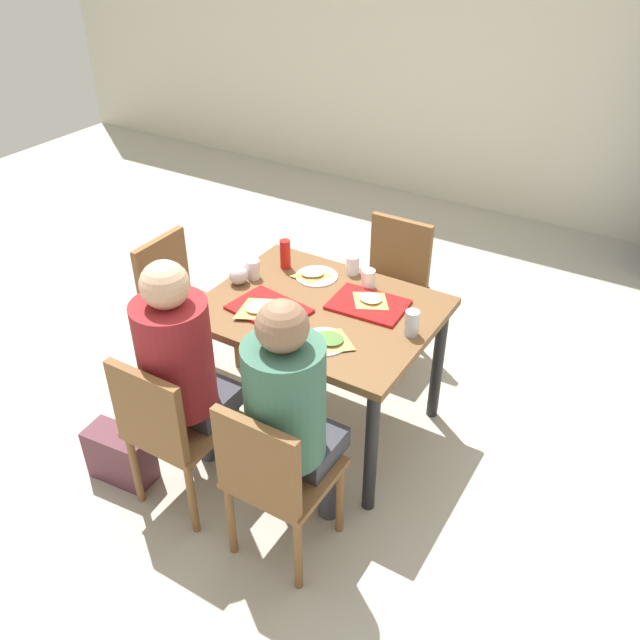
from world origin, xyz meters
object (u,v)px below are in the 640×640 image
object	(u,v)px
pizza_slice_a	(260,307)
plastic_cup_b	(281,339)
chair_left_end	(178,299)
plastic_cup_c	(253,269)
pizza_slice_d	(329,340)
chair_near_left	(168,425)
plastic_cup_a	(352,265)
chair_far_side	(392,279)
tray_red_near	(269,309)
pizza_slice_c	(312,274)
person_in_red	(183,364)
plastic_cup_d	(368,279)
paper_plate_center	(317,276)
tray_red_far	(368,305)
paper_plate_near_edge	(324,342)
soda_can	(412,323)
handbag	(121,455)
person_in_brown_jacket	(290,409)
chair_near_right	(273,475)
main_table	(320,324)
pizza_slice_b	(371,299)
foil_bundle	(239,275)
condiment_bottle	(285,254)

from	to	relation	value
pizza_slice_a	plastic_cup_b	bearing A→B (deg)	-37.18
chair_left_end	plastic_cup_c	bearing A→B (deg)	7.56
pizza_slice_d	plastic_cup_c	bearing A→B (deg)	154.92
chair_near_left	plastic_cup_a	distance (m)	1.26
chair_far_side	tray_red_near	distance (m)	1.03
pizza_slice_c	plastic_cup_a	size ratio (longest dim) A/B	2.09
person_in_red	pizza_slice_c	distance (m)	0.92
chair_near_left	plastic_cup_d	size ratio (longest dim) A/B	8.42
paper_plate_center	plastic_cup_a	distance (m)	0.20
pizza_slice_c	pizza_slice_d	xyz separation A→B (m)	(0.37, -0.46, -0.00)
tray_red_far	paper_plate_near_edge	xyz separation A→B (m)	(-0.03, -0.37, -0.00)
chair_left_end	pizza_slice_a	xyz separation A→B (m)	(0.72, -0.18, 0.28)
chair_far_side	soda_can	size ratio (longest dim) A/B	6.90
plastic_cup_a	plastic_cup_b	xyz separation A→B (m)	(0.06, -0.74, 0.00)
chair_near_left	handbag	bearing A→B (deg)	-177.40
chair_far_side	pizza_slice_a	xyz separation A→B (m)	(-0.22, -1.00, 0.28)
person_in_brown_jacket	paper_plate_near_edge	bearing A→B (deg)	104.13
chair_near_right	plastic_cup_b	bearing A→B (deg)	119.05
paper_plate_center	plastic_cup_a	bearing A→B (deg)	43.42
main_table	chair_near_left	world-z (taller)	chair_near_left
pizza_slice_b	plastic_cup_b	xyz separation A→B (m)	(-0.17, -0.53, 0.03)
person_in_brown_jacket	tray_red_near	xyz separation A→B (m)	(-0.47, 0.53, 0.02)
tray_red_far	plastic_cup_c	xyz separation A→B (m)	(-0.64, -0.07, 0.04)
paper_plate_near_edge	chair_near_right	bearing A→B (deg)	-79.18
pizza_slice_c	foil_bundle	xyz separation A→B (m)	(-0.29, -0.25, 0.03)
plastic_cup_b	handbag	distance (m)	1.04
main_table	chair_near_right	bearing A→B (deg)	-71.34
pizza_slice_b	tray_red_far	bearing A→B (deg)	-86.56
person_in_brown_jacket	plastic_cup_a	world-z (taller)	person_in_brown_jacket
person_in_brown_jacket	plastic_cup_c	world-z (taller)	person_in_brown_jacket
chair_far_side	chair_left_end	distance (m)	1.25
plastic_cup_a	condiment_bottle	world-z (taller)	condiment_bottle
chair_near_left	tray_red_far	world-z (taller)	chair_near_left
tray_red_far	paper_plate_center	distance (m)	0.38
chair_near_right	pizza_slice_c	bearing A→B (deg)	113.78
paper_plate_center	chair_near_right	bearing A→B (deg)	-67.32
tray_red_near	plastic_cup_c	world-z (taller)	plastic_cup_c
pizza_slice_c	plastic_cup_c	bearing A→B (deg)	-147.95
person_in_brown_jacket	pizza_slice_d	world-z (taller)	person_in_brown_jacket
pizza_slice_a	handbag	xyz separation A→B (m)	(-0.40, -0.66, -0.63)
pizza_slice_c	tray_red_near	bearing A→B (deg)	-91.41
paper_plate_near_edge	condiment_bottle	world-z (taller)	condiment_bottle
tray_red_far	chair_far_side	bearing A→B (deg)	105.72
pizza_slice_b	soda_can	bearing A→B (deg)	-25.85
chair_left_end	soda_can	xyz separation A→B (m)	(1.41, 0.02, 0.32)
tray_red_far	pizza_slice_b	bearing A→B (deg)	93.44
plastic_cup_b	handbag	size ratio (longest dim) A/B	0.31
chair_far_side	pizza_slice_b	bearing A→B (deg)	-73.83
chair_near_right	pizza_slice_b	xyz separation A→B (m)	(-0.08, 0.98, 0.28)
pizza_slice_d	foil_bundle	bearing A→B (deg)	162.49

